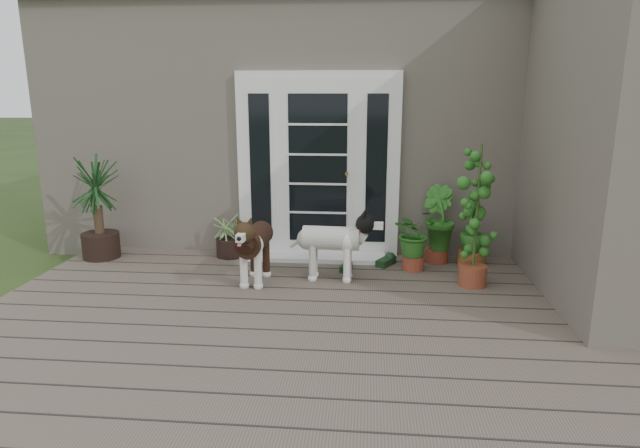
{
  "coord_description": "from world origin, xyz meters",
  "views": [
    {
      "loc": [
        0.39,
        -3.65,
        2.03
      ],
      "look_at": [
        -0.1,
        1.75,
        0.7
      ],
      "focal_mm": 30.2,
      "sensor_mm": 36.0,
      "label": 1
    }
  ],
  "objects": [
    {
      "name": "deck",
      "position": [
        0.0,
        0.4,
        0.06
      ],
      "size": [
        6.2,
        4.6,
        0.12
      ],
      "primitive_type": "cube",
      "color": "#6B5B4C",
      "rests_on": "ground"
    },
    {
      "name": "house_main",
      "position": [
        0.0,
        4.65,
        1.55
      ],
      "size": [
        7.4,
        4.0,
        3.1
      ],
      "primitive_type": "cube",
      "color": "#665E54",
      "rests_on": "ground"
    },
    {
      "name": "roof_main",
      "position": [
        0.0,
        4.65,
        3.2
      ],
      "size": [
        7.6,
        4.2,
        0.2
      ],
      "primitive_type": "cube",
      "color": "#2D2826",
      "rests_on": "house_main"
    },
    {
      "name": "door_unit",
      "position": [
        -0.2,
        2.6,
        1.19
      ],
      "size": [
        1.9,
        0.14,
        2.15
      ],
      "primitive_type": "cube",
      "color": "white",
      "rests_on": "deck"
    },
    {
      "name": "door_step",
      "position": [
        -0.2,
        2.4,
        0.14
      ],
      "size": [
        1.6,
        0.4,
        0.05
      ],
      "primitive_type": "cube",
      "color": "white",
      "rests_on": "deck"
    },
    {
      "name": "brindle_dog",
      "position": [
        -0.74,
        1.52,
        0.46
      ],
      "size": [
        0.38,
        0.82,
        0.67
      ],
      "primitive_type": null,
      "rotation": [
        0.0,
        0.0,
        3.09
      ],
      "color": "black",
      "rests_on": "deck"
    },
    {
      "name": "white_dog",
      "position": [
        0.02,
        1.68,
        0.45
      ],
      "size": [
        0.8,
        0.36,
        0.66
      ],
      "primitive_type": null,
      "rotation": [
        0.0,
        0.0,
        -1.61
      ],
      "color": "white",
      "rests_on": "deck"
    },
    {
      "name": "spider_plant",
      "position": [
        -1.24,
        2.4,
        0.41
      ],
      "size": [
        0.72,
        0.72,
        0.58
      ],
      "primitive_type": null,
      "rotation": [
        0.0,
        0.0,
        0.4
      ],
      "color": "#8EB16D",
      "rests_on": "deck"
    },
    {
      "name": "yucca",
      "position": [
        -2.75,
        2.21,
        0.71
      ],
      "size": [
        1.01,
        1.01,
        1.18
      ],
      "primitive_type": null,
      "rotation": [
        0.0,
        0.0,
        0.28
      ],
      "color": "black",
      "rests_on": "deck"
    },
    {
      "name": "herb_a",
      "position": [
        0.9,
        2.09,
        0.43
      ],
      "size": [
        0.68,
        0.68,
        0.61
      ],
      "primitive_type": "imported",
      "rotation": [
        0.0,
        0.0,
        0.7
      ],
      "color": "#235518",
      "rests_on": "deck"
    },
    {
      "name": "herb_b",
      "position": [
        1.19,
        2.4,
        0.45
      ],
      "size": [
        0.62,
        0.62,
        0.66
      ],
      "primitive_type": "imported",
      "rotation": [
        0.0,
        0.0,
        2.2
      ],
      "color": "#2B631C",
      "rests_on": "deck"
    },
    {
      "name": "herb_c",
      "position": [
        1.57,
        2.32,
        0.38
      ],
      "size": [
        0.45,
        0.45,
        0.52
      ],
      "primitive_type": "imported",
      "rotation": [
        0.0,
        0.0,
        4.25
      ],
      "color": "#184F16",
      "rests_on": "deck"
    },
    {
      "name": "sapling",
      "position": [
        1.47,
        1.64,
        0.86
      ],
      "size": [
        0.52,
        0.52,
        1.48
      ],
      "primitive_type": null,
      "rotation": [
        0.0,
        0.0,
        -0.23
      ],
      "color": "#1E5518",
      "rests_on": "deck"
    },
    {
      "name": "clog_left",
      "position": [
        0.17,
        2.0,
        0.16
      ],
      "size": [
        0.18,
        0.29,
        0.08
      ],
      "primitive_type": null,
      "rotation": [
        0.0,
        0.0,
        -0.2
      ],
      "color": "black",
      "rests_on": "deck"
    },
    {
      "name": "clog_right",
      "position": [
        0.61,
        2.23,
        0.17
      ],
      "size": [
        0.3,
        0.37,
        0.1
      ],
      "primitive_type": null,
      "rotation": [
        0.0,
        0.0,
        -0.52
      ],
      "color": "#143218",
      "rests_on": "deck"
    }
  ]
}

